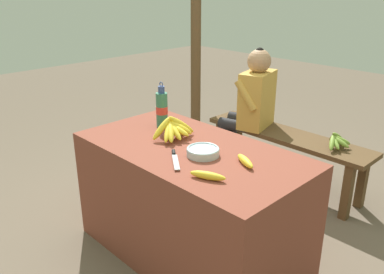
{
  "coord_description": "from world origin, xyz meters",
  "views": [
    {
      "loc": [
        1.52,
        -1.47,
        1.61
      ],
      "look_at": [
        -0.04,
        0.05,
        0.76
      ],
      "focal_mm": 38.0,
      "sensor_mm": 36.0,
      "label": 1
    }
  ],
  "objects_px": {
    "banana_bunch_ripe": "(174,128)",
    "support_post_near": "(196,29)",
    "water_bottle": "(162,109)",
    "loose_banana_side": "(245,161)",
    "serving_bowl": "(203,151)",
    "knife": "(175,157)",
    "wooden_bench": "(286,143)",
    "banana_bunch_green": "(337,140)",
    "loose_banana_front": "(208,176)",
    "seated_vendor": "(251,103)"
  },
  "relations": [
    {
      "from": "banana_bunch_ripe",
      "to": "support_post_near",
      "type": "distance_m",
      "value": 1.92
    },
    {
      "from": "water_bottle",
      "to": "loose_banana_side",
      "type": "xyz_separation_m",
      "value": [
        0.74,
        -0.07,
        -0.1
      ]
    },
    {
      "from": "serving_bowl",
      "to": "knife",
      "type": "relative_size",
      "value": 0.87
    },
    {
      "from": "water_bottle",
      "to": "wooden_bench",
      "type": "height_order",
      "value": "water_bottle"
    },
    {
      "from": "water_bottle",
      "to": "support_post_near",
      "type": "distance_m",
      "value": 1.71
    },
    {
      "from": "loose_banana_side",
      "to": "support_post_near",
      "type": "height_order",
      "value": "support_post_near"
    },
    {
      "from": "support_post_near",
      "to": "banana_bunch_green",
      "type": "bearing_deg",
      "value": -8.75
    },
    {
      "from": "serving_bowl",
      "to": "loose_banana_front",
      "type": "xyz_separation_m",
      "value": [
        0.21,
        -0.19,
        -0.0
      ]
    },
    {
      "from": "seated_vendor",
      "to": "banana_bunch_green",
      "type": "distance_m",
      "value": 0.76
    },
    {
      "from": "banana_bunch_ripe",
      "to": "wooden_bench",
      "type": "relative_size",
      "value": 0.21
    },
    {
      "from": "loose_banana_side",
      "to": "banana_bunch_green",
      "type": "distance_m",
      "value": 1.16
    },
    {
      "from": "water_bottle",
      "to": "support_post_near",
      "type": "xyz_separation_m",
      "value": [
        -1.03,
        1.33,
        0.31
      ]
    },
    {
      "from": "water_bottle",
      "to": "support_post_near",
      "type": "relative_size",
      "value": 0.13
    },
    {
      "from": "loose_banana_side",
      "to": "knife",
      "type": "relative_size",
      "value": 0.81
    },
    {
      "from": "loose_banana_front",
      "to": "wooden_bench",
      "type": "bearing_deg",
      "value": 107.7
    },
    {
      "from": "serving_bowl",
      "to": "loose_banana_side",
      "type": "xyz_separation_m",
      "value": [
        0.23,
        0.07,
        -0.0
      ]
    },
    {
      "from": "seated_vendor",
      "to": "banana_bunch_ripe",
      "type": "bearing_deg",
      "value": 88.96
    },
    {
      "from": "knife",
      "to": "wooden_bench",
      "type": "xyz_separation_m",
      "value": [
        -0.16,
        1.34,
        -0.35
      ]
    },
    {
      "from": "serving_bowl",
      "to": "knife",
      "type": "height_order",
      "value": "serving_bowl"
    },
    {
      "from": "banana_bunch_ripe",
      "to": "knife",
      "type": "relative_size",
      "value": 1.44
    },
    {
      "from": "loose_banana_front",
      "to": "banana_bunch_green",
      "type": "relative_size",
      "value": 0.64
    },
    {
      "from": "seated_vendor",
      "to": "wooden_bench",
      "type": "bearing_deg",
      "value": 172.52
    },
    {
      "from": "serving_bowl",
      "to": "support_post_near",
      "type": "distance_m",
      "value": 2.16
    },
    {
      "from": "seated_vendor",
      "to": "support_post_near",
      "type": "bearing_deg",
      "value": -33.09
    },
    {
      "from": "banana_bunch_green",
      "to": "support_post_near",
      "type": "xyz_separation_m",
      "value": [
        -1.72,
        0.26,
        0.62
      ]
    },
    {
      "from": "banana_bunch_ripe",
      "to": "serving_bowl",
      "type": "xyz_separation_m",
      "value": [
        0.29,
        -0.05,
        -0.04
      ]
    },
    {
      "from": "banana_bunch_ripe",
      "to": "loose_banana_front",
      "type": "xyz_separation_m",
      "value": [
        0.51,
        -0.24,
        -0.05
      ]
    },
    {
      "from": "banana_bunch_ripe",
      "to": "banana_bunch_green",
      "type": "xyz_separation_m",
      "value": [
        0.48,
        1.15,
        -0.27
      ]
    },
    {
      "from": "seated_vendor",
      "to": "loose_banana_front",
      "type": "bearing_deg",
      "value": 105.16
    },
    {
      "from": "support_post_near",
      "to": "wooden_bench",
      "type": "bearing_deg",
      "value": -11.7
    },
    {
      "from": "knife",
      "to": "support_post_near",
      "type": "bearing_deg",
      "value": 169.83
    },
    {
      "from": "banana_bunch_ripe",
      "to": "loose_banana_side",
      "type": "bearing_deg",
      "value": 1.92
    },
    {
      "from": "support_post_near",
      "to": "knife",
      "type": "bearing_deg",
      "value": -47.76
    },
    {
      "from": "banana_bunch_ripe",
      "to": "water_bottle",
      "type": "distance_m",
      "value": 0.23
    },
    {
      "from": "water_bottle",
      "to": "banana_bunch_green",
      "type": "relative_size",
      "value": 1.05
    },
    {
      "from": "loose_banana_front",
      "to": "loose_banana_side",
      "type": "relative_size",
      "value": 1.08
    },
    {
      "from": "serving_bowl",
      "to": "support_post_near",
      "type": "xyz_separation_m",
      "value": [
        -1.53,
        1.47,
        0.4
      ]
    },
    {
      "from": "wooden_bench",
      "to": "seated_vendor",
      "type": "relative_size",
      "value": 1.26
    },
    {
      "from": "seated_vendor",
      "to": "banana_bunch_green",
      "type": "relative_size",
      "value": 3.91
    },
    {
      "from": "water_bottle",
      "to": "loose_banana_side",
      "type": "relative_size",
      "value": 1.77
    },
    {
      "from": "loose_banana_front",
      "to": "knife",
      "type": "xyz_separation_m",
      "value": [
        -0.28,
        0.05,
        -0.01
      ]
    },
    {
      "from": "water_bottle",
      "to": "wooden_bench",
      "type": "relative_size",
      "value": 0.21
    },
    {
      "from": "knife",
      "to": "banana_bunch_green",
      "type": "relative_size",
      "value": 0.73
    },
    {
      "from": "banana_bunch_green",
      "to": "knife",
      "type": "bearing_deg",
      "value": -100.63
    },
    {
      "from": "support_post_near",
      "to": "banana_bunch_ripe",
      "type": "bearing_deg",
      "value": -48.81
    },
    {
      "from": "loose_banana_front",
      "to": "water_bottle",
      "type": "bearing_deg",
      "value": 155.46
    },
    {
      "from": "water_bottle",
      "to": "wooden_bench",
      "type": "distance_m",
      "value": 1.19
    },
    {
      "from": "knife",
      "to": "serving_bowl",
      "type": "bearing_deg",
      "value": 100.45
    },
    {
      "from": "serving_bowl",
      "to": "loose_banana_front",
      "type": "distance_m",
      "value": 0.28
    },
    {
      "from": "serving_bowl",
      "to": "support_post_near",
      "type": "bearing_deg",
      "value": 136.2
    }
  ]
}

